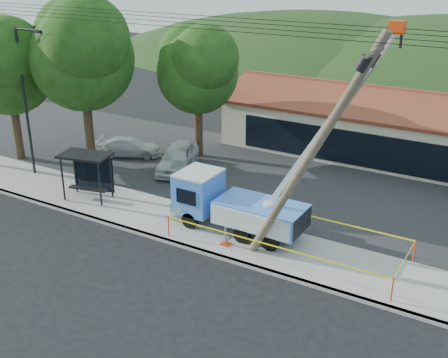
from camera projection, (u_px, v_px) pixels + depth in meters
ground at (171, 272)px, 24.41m from camera, size 120.00×120.00×0.00m
curb at (197, 250)px, 26.05m from camera, size 60.00×0.25×0.15m
sidewalk at (218, 234)px, 27.56m from camera, size 60.00×4.00×0.15m
parking_lot at (287, 181)px, 33.94m from camera, size 60.00×12.00×0.10m
strip_mall at (392, 129)px, 37.72m from camera, size 22.50×8.53×4.67m
streetlight at (26, 92)px, 32.90m from camera, size 2.13×0.22×9.00m
tree_west_near at (82, 49)px, 33.61m from camera, size 7.56×6.72×10.80m
tree_west_far at (7, 61)px, 35.15m from camera, size 6.84×6.08×9.48m
tree_lot at (197, 65)px, 35.73m from camera, size 6.30×5.60×8.94m
hill_west at (320, 55)px, 75.30m from camera, size 78.40×56.00×28.00m
utility_truck at (237, 202)px, 27.22m from camera, size 10.32×3.57×10.46m
leaning_pole at (318, 144)px, 22.47m from camera, size 5.50×2.01×10.37m
bus_shelter at (88, 165)px, 30.76m from camera, size 3.00×2.21×2.61m
caution_tape at (286, 233)px, 25.80m from camera, size 10.83×3.63×1.05m
car_silver at (178, 171)px, 35.57m from camera, size 3.44×5.16×1.63m
car_white at (130, 157)px, 38.06m from camera, size 4.57×3.42×1.23m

